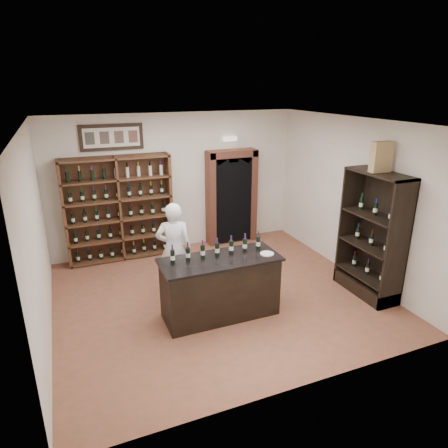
{
  "coord_description": "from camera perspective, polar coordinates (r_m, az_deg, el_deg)",
  "views": [
    {
      "loc": [
        -2.29,
        -5.85,
        3.56
      ],
      "look_at": [
        0.23,
        0.3,
        1.22
      ],
      "focal_mm": 32.0,
      "sensor_mm": 36.0,
      "label": 1
    }
  ],
  "objects": [
    {
      "name": "arched_doorway",
      "position": [
        9.23,
        1.05,
        4.22
      ],
      "size": [
        1.17,
        0.35,
        2.17
      ],
      "color": "black",
      "rests_on": "ground"
    },
    {
      "name": "side_cabinet",
      "position": [
        7.45,
        20.27,
        -3.97
      ],
      "size": [
        0.48,
        1.2,
        2.2
      ],
      "color": "black",
      "rests_on": "ground"
    },
    {
      "name": "wine_crate",
      "position": [
        6.98,
        21.55,
        8.91
      ],
      "size": [
        0.36,
        0.17,
        0.49
      ],
      "primitive_type": "cube",
      "rotation": [
        0.0,
        0.0,
        -0.07
      ],
      "color": "tan",
      "rests_on": "side_cabinet"
    },
    {
      "name": "floor",
      "position": [
        7.22,
        -0.83,
        -10.13
      ],
      "size": [
        5.5,
        5.5,
        0.0
      ],
      "primitive_type": "plane",
      "color": "brown",
      "rests_on": "ground"
    },
    {
      "name": "ceiling",
      "position": [
        6.3,
        -0.96,
        14.33
      ],
      "size": [
        5.5,
        5.5,
        0.0
      ],
      "primitive_type": "plane",
      "rotation": [
        3.14,
        0.0,
        0.0
      ],
      "color": "white",
      "rests_on": "wall_back"
    },
    {
      "name": "counter_bottle_6",
      "position": [
        6.54,
        4.91,
        -2.67
      ],
      "size": [
        0.07,
        0.07,
        0.3
      ],
      "color": "black",
      "rests_on": "tasting_counter"
    },
    {
      "name": "wine_shelf",
      "position": [
        8.6,
        -14.78,
        2.14
      ],
      "size": [
        2.2,
        0.38,
        2.2
      ],
      "color": "#502B1B",
      "rests_on": "ground"
    },
    {
      "name": "counter_bottle_5",
      "position": [
        6.44,
        3.0,
        -2.98
      ],
      "size": [
        0.07,
        0.07,
        0.3
      ],
      "color": "black",
      "rests_on": "tasting_counter"
    },
    {
      "name": "counter_bottle_1",
      "position": [
        6.12,
        -5.18,
        -4.28
      ],
      "size": [
        0.07,
        0.07,
        0.3
      ],
      "color": "black",
      "rests_on": "tasting_counter"
    },
    {
      "name": "framed_picture",
      "position": [
        8.44,
        -15.77,
        11.84
      ],
      "size": [
        1.25,
        0.04,
        0.52
      ],
      "primitive_type": "cube",
      "color": "black",
      "rests_on": "wall_back"
    },
    {
      "name": "shopkeeper",
      "position": [
        6.99,
        -7.16,
        -3.62
      ],
      "size": [
        0.7,
        0.55,
        1.68
      ],
      "primitive_type": "imported",
      "rotation": [
        0.0,
        0.0,
        2.88
      ],
      "color": "white",
      "rests_on": "ground"
    },
    {
      "name": "counter_bottle_4",
      "position": [
        6.35,
        1.04,
        -3.3
      ],
      "size": [
        0.07,
        0.07,
        0.3
      ],
      "color": "black",
      "rests_on": "tasting_counter"
    },
    {
      "name": "plate",
      "position": [
        6.38,
        6.16,
        -4.25
      ],
      "size": [
        0.22,
        0.22,
        0.02
      ],
      "primitive_type": "cylinder",
      "color": "beige",
      "rests_on": "tasting_counter"
    },
    {
      "name": "counter_bottle_0",
      "position": [
        6.06,
        -7.35,
        -4.61
      ],
      "size": [
        0.07,
        0.07,
        0.3
      ],
      "color": "black",
      "rests_on": "tasting_counter"
    },
    {
      "name": "wall_back",
      "position": [
        8.9,
        -6.83,
        5.9
      ],
      "size": [
        5.5,
        0.04,
        3.0
      ],
      "primitive_type": "cube",
      "color": "white",
      "rests_on": "ground"
    },
    {
      "name": "tasting_counter",
      "position": [
        6.43,
        -0.54,
        -9.07
      ],
      "size": [
        1.88,
        0.78,
        1.0
      ],
      "color": "black",
      "rests_on": "ground"
    },
    {
      "name": "counter_bottle_3",
      "position": [
        6.26,
        -0.98,
        -3.62
      ],
      "size": [
        0.07,
        0.07,
        0.3
      ],
      "color": "black",
      "rests_on": "tasting_counter"
    },
    {
      "name": "counter_bottle_2",
      "position": [
        6.19,
        -3.06,
        -3.95
      ],
      "size": [
        0.07,
        0.07,
        0.3
      ],
      "color": "black",
      "rests_on": "tasting_counter"
    },
    {
      "name": "wall_right",
      "position": [
        7.99,
        17.83,
        3.54
      ],
      "size": [
        0.04,
        5.0,
        3.0
      ],
      "primitive_type": "cube",
      "color": "white",
      "rests_on": "ground"
    },
    {
      "name": "wall_left",
      "position": [
        6.22,
        -25.21,
        -1.86
      ],
      "size": [
        0.04,
        5.0,
        3.0
      ],
      "primitive_type": "cube",
      "color": "white",
      "rests_on": "ground"
    },
    {
      "name": "emergency_light",
      "position": [
        9.07,
        0.87,
        12.08
      ],
      "size": [
        0.3,
        0.1,
        0.1
      ],
      "primitive_type": "cube",
      "color": "white",
      "rests_on": "wall_back"
    }
  ]
}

